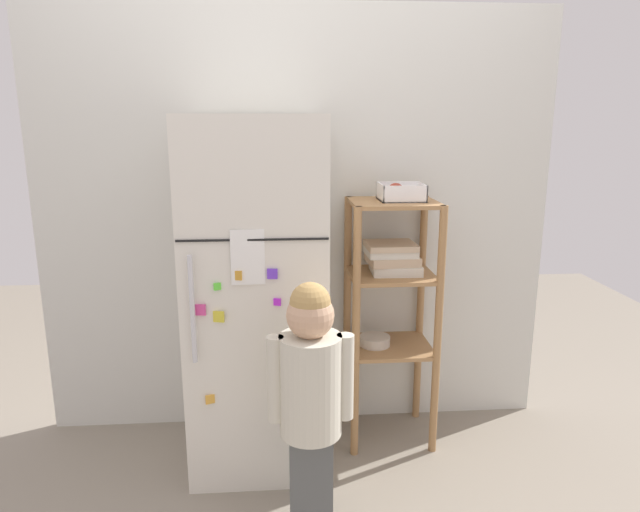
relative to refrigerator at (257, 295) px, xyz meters
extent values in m
plane|color=gray|center=(0.19, -0.02, -0.78)|extent=(6.00, 6.00, 0.00)
cube|color=silver|center=(0.19, 0.32, 0.25)|extent=(2.48, 0.03, 2.05)
cube|color=silver|center=(0.00, 0.00, 0.00)|extent=(0.59, 0.59, 1.55)
cube|color=black|center=(0.00, -0.30, 0.31)|extent=(0.58, 0.01, 0.01)
cylinder|color=silver|center=(-0.24, -0.32, 0.05)|extent=(0.02, 0.02, 0.43)
cube|color=white|center=(-0.02, -0.30, 0.24)|extent=(0.13, 0.01, 0.22)
cube|color=gold|center=(-0.06, -0.30, 0.17)|extent=(0.04, 0.02, 0.04)
cube|color=#6B38D8|center=(0.07, -0.30, 0.18)|extent=(0.04, 0.01, 0.04)
cube|color=gold|center=(-0.19, -0.30, -0.34)|extent=(0.04, 0.02, 0.04)
cube|color=#B624DB|center=(0.09, -0.30, 0.06)|extent=(0.03, 0.02, 0.03)
cube|color=#DE418D|center=(-0.21, -0.30, 0.04)|extent=(0.04, 0.01, 0.04)
cube|color=yellow|center=(-0.14, -0.30, 0.01)|extent=(0.04, 0.02, 0.04)
cube|color=#5CE23B|center=(-0.14, -0.30, 0.13)|extent=(0.03, 0.02, 0.03)
cube|color=#545656|center=(0.20, -0.52, -0.58)|extent=(0.16, 0.10, 0.40)
cylinder|color=beige|center=(0.20, -0.52, -0.18)|extent=(0.23, 0.23, 0.38)
sphere|color=beige|center=(0.20, -0.45, 0.00)|extent=(0.10, 0.10, 0.10)
sphere|color=tan|center=(0.20, -0.52, 0.08)|extent=(0.17, 0.17, 0.17)
sphere|color=tan|center=(0.20, -0.52, 0.13)|extent=(0.15, 0.15, 0.15)
cylinder|color=beige|center=(0.08, -0.52, -0.16)|extent=(0.06, 0.06, 0.32)
cylinder|color=beige|center=(0.33, -0.52, -0.16)|extent=(0.06, 0.06, 0.32)
cylinder|color=#9E7247|center=(0.44, -0.05, -0.19)|extent=(0.04, 0.04, 1.17)
cylinder|color=#9E7247|center=(0.81, -0.05, -0.19)|extent=(0.04, 0.04, 1.17)
cylinder|color=#9E7247|center=(0.44, 0.27, -0.19)|extent=(0.04, 0.04, 1.17)
cylinder|color=#9E7247|center=(0.81, 0.27, -0.19)|extent=(0.04, 0.04, 1.17)
cube|color=#9E7247|center=(0.62, 0.11, 0.39)|extent=(0.39, 0.34, 0.02)
cube|color=#9E7247|center=(0.62, 0.11, 0.05)|extent=(0.39, 0.34, 0.02)
cube|color=#9E7247|center=(0.62, 0.11, -0.31)|extent=(0.39, 0.34, 0.02)
cube|color=silver|center=(0.64, 0.12, 0.08)|extent=(0.23, 0.20, 0.04)
cube|color=#C6AD8E|center=(0.63, 0.13, 0.12)|extent=(0.24, 0.21, 0.04)
cube|color=silver|center=(0.62, 0.13, 0.16)|extent=(0.23, 0.20, 0.03)
cube|color=#C6AD8E|center=(0.62, 0.12, 0.19)|extent=(0.23, 0.20, 0.03)
cylinder|color=beige|center=(0.55, 0.11, -0.28)|extent=(0.15, 0.15, 0.05)
cube|color=white|center=(0.66, 0.13, 0.40)|extent=(0.20, 0.19, 0.01)
cube|color=white|center=(0.66, 0.04, 0.43)|extent=(0.20, 0.01, 0.08)
cube|color=white|center=(0.66, 0.22, 0.43)|extent=(0.20, 0.01, 0.08)
cube|color=white|center=(0.56, 0.13, 0.43)|extent=(0.01, 0.19, 0.08)
cube|color=white|center=(0.75, 0.13, 0.43)|extent=(0.01, 0.19, 0.08)
sphere|color=maroon|center=(0.63, 0.11, 0.44)|extent=(0.08, 0.08, 0.08)
camera|label=1|loc=(0.09, -2.41, 0.75)|focal=31.90mm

